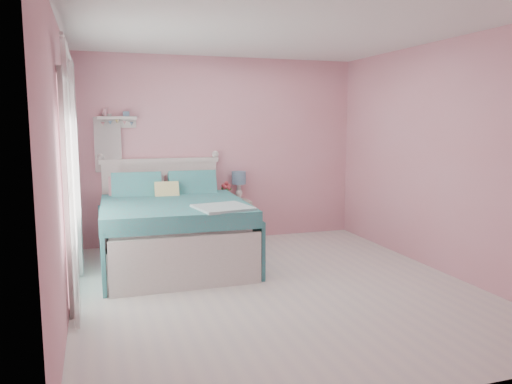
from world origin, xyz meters
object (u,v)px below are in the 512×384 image
table_lamp (239,180)px  vase (226,195)px  nightstand (235,221)px  teacup (234,200)px  bed (172,230)px

table_lamp → vase: (-0.20, -0.07, -0.19)m
nightstand → table_lamp: size_ratio=1.49×
table_lamp → nightstand: bearing=-134.0°
nightstand → table_lamp: table_lamp is taller
nightstand → vase: size_ratio=3.46×
teacup → vase: bearing=106.4°
nightstand → table_lamp: 0.59m
bed → vase: bed is taller
table_lamp → vase: table_lamp is taller
table_lamp → vase: 0.29m
nightstand → teacup: 0.38m
bed → teacup: bed is taller
table_lamp → teacup: size_ratio=3.81×
bed → nightstand: bearing=41.2°
nightstand → vase: (-0.11, 0.03, 0.38)m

